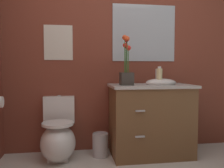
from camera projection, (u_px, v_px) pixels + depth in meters
name	position (u px, v px, depth m)	size (l,w,h in m)	color
wall_back	(141.00, 49.00, 3.08)	(4.55, 0.05, 2.50)	brown
toilet	(58.00, 138.00, 2.69)	(0.38, 0.59, 0.69)	white
vanity_cabinet	(151.00, 119.00, 2.82)	(0.94, 0.56, 1.00)	brown
flower_vase	(127.00, 70.00, 2.69)	(0.14, 0.14, 0.55)	#38332D
soap_bottle	(159.00, 76.00, 2.76)	(0.07, 0.07, 0.21)	beige
trash_bin	(100.00, 145.00, 2.79)	(0.18, 0.18, 0.27)	#B7B7BC
wall_poster	(58.00, 43.00, 2.89)	(0.33, 0.01, 0.41)	silver
wall_mirror	(144.00, 33.00, 3.04)	(0.80, 0.01, 0.70)	#B2BCC6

